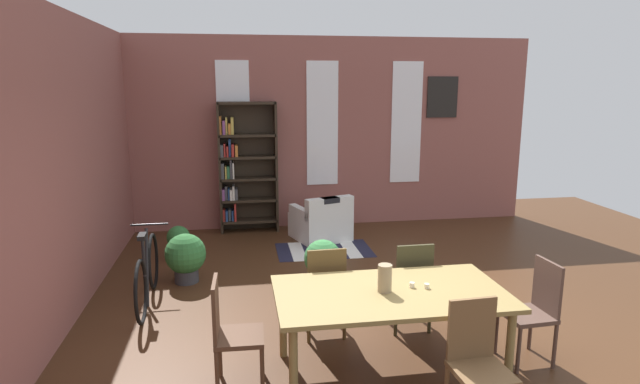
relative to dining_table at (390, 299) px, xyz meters
The scene contains 24 objects.
ground_plane 0.82m from the dining_table, 58.06° to the left, with size 11.95×11.95×0.00m, color #452917.
back_wall_brick 5.12m from the dining_table, 87.39° to the left, with size 7.51×0.12×3.29m, color #91534B.
left_wall_brick 3.25m from the dining_table, behind, with size 0.12×10.19×3.29m, color #91534B.
window_pane_0 5.24m from the dining_table, 104.60° to the left, with size 0.55×0.02×2.14m, color white.
window_pane_1 5.08m from the dining_table, 87.36° to the left, with size 0.55×0.02×2.14m, color white.
window_pane_2 5.37m from the dining_table, 70.57° to the left, with size 0.55×0.02×2.14m, color white.
dining_table is the anchor object (origin of this frame).
vase_on_table 0.20m from the dining_table, behind, with size 0.12×0.12×0.24m, color #998466.
tealight_candle_0 0.34m from the dining_table, ahead, with size 0.04×0.04×0.04m, color silver.
tealight_candle_1 0.12m from the dining_table, 155.92° to the left, with size 0.04×0.04×0.04m, color silver.
tealight_candle_2 0.24m from the dining_table, 13.78° to the left, with size 0.04×0.04×0.05m, color silver.
dining_chair_near_right 0.90m from the dining_table, 60.08° to the right, with size 0.42×0.42×0.95m.
dining_chair_far_left 0.90m from the dining_table, 120.00° to the left, with size 0.41×0.41×0.95m.
dining_chair_head_left 1.37m from the dining_table, behind, with size 0.41×0.41×0.95m.
dining_chair_head_right 1.37m from the dining_table, ahead, with size 0.42×0.42×0.95m.
dining_chair_far_right 0.90m from the dining_table, 59.78° to the left, with size 0.41×0.41×0.95m.
bookshelf_tall 4.93m from the dining_table, 103.60° to the left, with size 0.98×0.32×2.20m.
armchair_white 4.09m from the dining_table, 89.03° to the left, with size 1.01×1.01×0.75m.
bicycle_second 3.03m from the dining_table, 140.59° to the left, with size 0.44×1.69×0.90m.
potted_plant_by_shelf 2.19m from the dining_table, 96.16° to the left, with size 0.47×0.47×0.58m.
potted_plant_corner 4.08m from the dining_table, 121.75° to the left, with size 0.34×0.34×0.49m.
potted_plant_window 3.18m from the dining_table, 127.98° to the left, with size 0.52×0.52×0.64m.
striped_rug 3.55m from the dining_table, 89.78° to the left, with size 1.44×0.90×0.01m.
framed_picture 5.72m from the dining_table, 64.14° to the left, with size 0.56×0.03×0.72m, color black.
Camera 1 is at (-1.49, -4.41, 2.51)m, focal length 29.33 mm.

